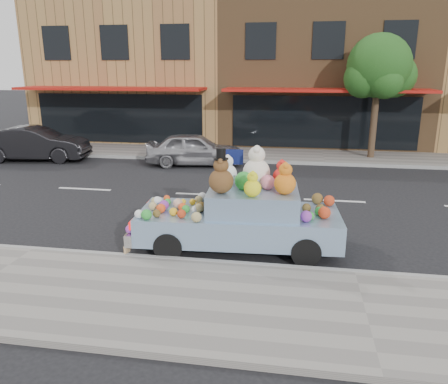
% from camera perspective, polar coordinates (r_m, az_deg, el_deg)
% --- Properties ---
extents(ground, '(120.00, 120.00, 0.00)m').
position_cam_1_polar(ground, '(13.48, 14.21, -1.13)').
color(ground, black).
rests_on(ground, ground).
extents(near_sidewalk, '(60.00, 3.00, 0.12)m').
position_cam_1_polar(near_sidewalk, '(7.50, 18.04, -15.19)').
color(near_sidewalk, gray).
rests_on(near_sidewalk, ground).
extents(far_sidewalk, '(60.00, 3.00, 0.12)m').
position_cam_1_polar(far_sidewalk, '(19.77, 12.83, 4.50)').
color(far_sidewalk, gray).
rests_on(far_sidewalk, ground).
extents(near_kerb, '(60.00, 0.12, 0.13)m').
position_cam_1_polar(near_kerb, '(8.81, 16.68, -10.17)').
color(near_kerb, gray).
rests_on(near_kerb, ground).
extents(far_kerb, '(60.00, 0.12, 0.13)m').
position_cam_1_polar(far_kerb, '(18.30, 13.07, 3.60)').
color(far_kerb, gray).
rests_on(far_kerb, ground).
extents(storefront_left, '(10.00, 9.80, 7.30)m').
position_cam_1_polar(storefront_left, '(26.35, -10.40, 15.24)').
color(storefront_left, olive).
rests_on(storefront_left, ground).
extents(storefront_mid, '(10.00, 9.80, 7.30)m').
position_cam_1_polar(storefront_mid, '(24.87, 12.69, 15.10)').
color(storefront_mid, brown).
rests_on(storefront_mid, ground).
extents(street_tree, '(3.00, 2.70, 5.22)m').
position_cam_1_polar(street_tree, '(19.69, 19.58, 14.62)').
color(street_tree, '#38281C').
rests_on(street_tree, ground).
extents(car_silver, '(4.06, 2.08, 1.32)m').
position_cam_1_polar(car_silver, '(17.83, -3.88, 5.61)').
color(car_silver, '#A2A1A6').
rests_on(car_silver, ground).
extents(car_dark, '(4.58, 2.17, 1.45)m').
position_cam_1_polar(car_dark, '(20.34, -23.43, 5.80)').
color(car_dark, black).
rests_on(car_dark, ground).
extents(art_car, '(4.58, 2.02, 2.29)m').
position_cam_1_polar(art_car, '(9.47, 2.21, -2.85)').
color(art_car, black).
rests_on(art_car, ground).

